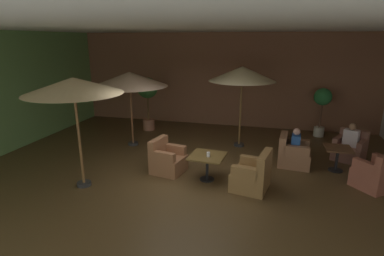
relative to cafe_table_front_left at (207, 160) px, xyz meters
The scene contains 18 objects.
ground_plane 0.72m from the cafe_table_front_left, 159.71° to the right, with size 11.33×10.37×0.02m, color #513A20.
wall_back_brick 5.15m from the cafe_table_front_left, 95.29° to the left, with size 11.33×0.08×3.48m, color brown.
ceiling_slab 3.04m from the cafe_table_front_left, 159.71° to the right, with size 11.33×10.37×0.06m, color silver.
cafe_table_front_left is the anchor object (origin of this frame).
armchair_front_left_north 1.11m from the cafe_table_front_left, 10.98° to the right, with size 0.90×0.94×0.90m.
armchair_front_left_east 1.11m from the cafe_table_front_left, 169.36° to the left, with size 0.86×0.86×0.85m.
cafe_table_front_right 3.36m from the cafe_table_front_left, 23.36° to the left, with size 0.64×0.64×0.62m.
armchair_front_right_north 2.49m from the cafe_table_front_left, 35.43° to the left, with size 0.87×0.84×0.82m.
armchair_front_right_east 3.80m from the cafe_table_front_left, ahead, with size 1.07×1.06×0.90m.
armchair_front_right_south 4.24m from the cafe_table_front_left, 32.39° to the left, with size 1.02×1.03×0.80m.
patio_umbrella_tall_red 3.37m from the cafe_table_front_left, 159.47° to the right, with size 2.07×2.07×2.48m.
patio_umbrella_center_beige 3.71m from the cafe_table_front_left, 146.02° to the left, with size 2.30×2.30×2.30m.
patio_umbrella_near_wall 3.17m from the cafe_table_front_left, 79.47° to the left, with size 1.99×1.99×2.47m.
potted_tree_left_corner 4.71m from the cafe_table_front_left, 129.41° to the left, with size 0.74×0.74×1.92m.
potted_tree_mid_left 5.31m from the cafe_table_front_left, 54.71° to the left, with size 0.58×0.58×1.67m.
patron_blue_shirt 2.52m from the cafe_table_front_left, 34.77° to the left, with size 0.26×0.39×0.62m.
patron_by_window 4.20m from the cafe_table_front_left, 32.09° to the left, with size 0.43×0.36×0.65m.
iced_drink_cup 0.18m from the cafe_table_front_left, 62.16° to the right, with size 0.08×0.08×0.11m, color white.
Camera 1 is at (1.78, -6.39, 3.24)m, focal length 28.61 mm.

